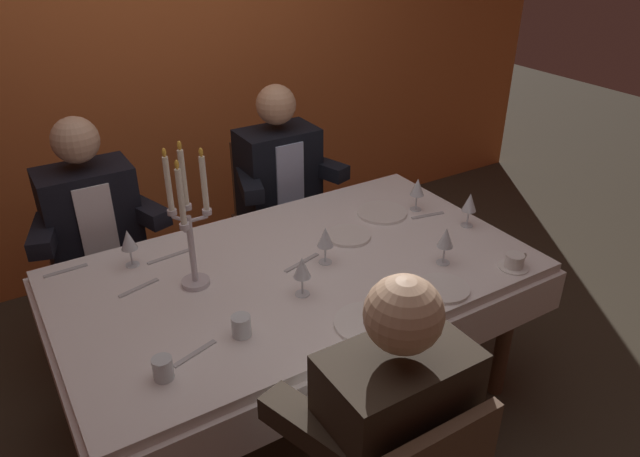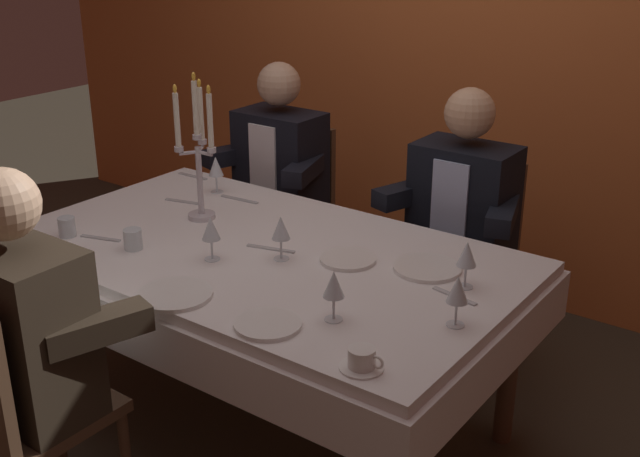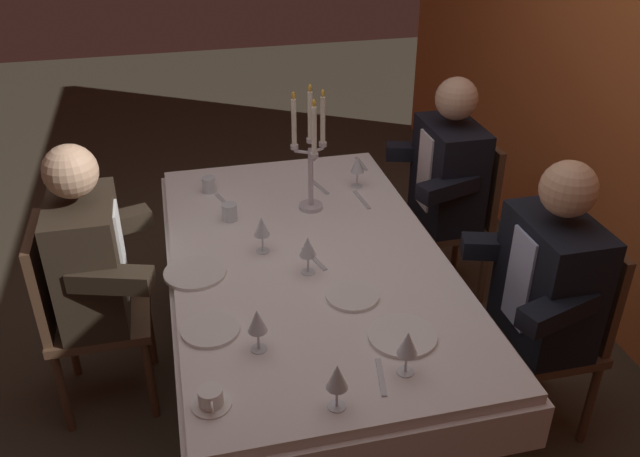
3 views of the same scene
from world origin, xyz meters
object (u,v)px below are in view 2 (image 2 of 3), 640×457
candelabra (198,155)px  dinner_plate_2 (174,294)px  dinner_plate_3 (268,324)px  wine_glass_0 (216,168)px  coffee_cup_0 (362,360)px  wine_glass_2 (467,256)px  wine_glass_4 (281,229)px  seated_diner_0 (281,164)px  seated_diner_2 (464,205)px  wine_glass_3 (334,286)px  dinner_plate_0 (427,268)px  water_tumbler_1 (133,239)px  dining_table (261,278)px  wine_glass_1 (458,291)px  seated_diner_1 (21,331)px  dinner_plate_1 (348,259)px  wine_glass_5 (211,230)px  water_tumbler_0 (67,227)px

candelabra → dinner_plate_2: candelabra is taller
dinner_plate_3 → wine_glass_0: (-0.97, 0.81, 0.11)m
dinner_plate_3 → coffee_cup_0: coffee_cup_0 is taller
wine_glass_2 → coffee_cup_0: wine_glass_2 is taller
wine_glass_4 → seated_diner_0: size_ratio=0.13×
dinner_plate_2 → seated_diner_2: 1.39m
wine_glass_2 → seated_diner_0: bearing=151.9°
candelabra → wine_glass_3: bearing=-22.7°
seated_diner_2 → dinner_plate_0: bearing=-73.6°
water_tumbler_1 → seated_diner_0: seated_diner_0 is taller
dinner_plate_0 → wine_glass_0: 1.17m
coffee_cup_0 → wine_glass_0: bearing=147.6°
dining_table → seated_diner_0: bearing=124.8°
dining_table → candelabra: 0.56m
wine_glass_1 → coffee_cup_0: wine_glass_1 is taller
wine_glass_1 → seated_diner_1: size_ratio=0.13×
candelabra → dinner_plate_3: candelabra is taller
dinner_plate_3 → wine_glass_2: (0.36, 0.59, 0.11)m
dinner_plate_1 → coffee_cup_0: 0.71m
seated_diner_1 → dinner_plate_0: bearing=54.7°
dinner_plate_2 → wine_glass_5: (-0.10, 0.29, 0.11)m
water_tumbler_1 → wine_glass_3: bearing=-0.7°
wine_glass_1 → coffee_cup_0: size_ratio=1.24×
dinner_plate_2 → wine_glass_4: wine_glass_4 is taller
coffee_cup_0 → seated_diner_1: 1.03m
coffee_cup_0 → water_tumbler_1: bearing=170.5°
wine_glass_1 → seated_diner_0: 1.77m
wine_glass_0 → seated_diner_0: 0.53m
dinner_plate_0 → dinner_plate_2: same height
dinner_plate_1 → seated_diner_2: seated_diner_2 is taller
coffee_cup_0 → seated_diner_1: (-0.94, -0.42, -0.03)m
wine_glass_2 → wine_glass_4: (-0.63, -0.18, 0.00)m
dining_table → wine_glass_1: (0.85, -0.10, 0.23)m
wine_glass_4 → water_tumbler_1: (-0.50, -0.25, -0.08)m
dining_table → dinner_plate_0: size_ratio=8.13×
wine_glass_5 → wine_glass_0: bearing=131.8°
dinner_plate_2 → water_tumbler_0: bearing=170.3°
dinner_plate_2 → dinner_plate_3: bearing=4.0°
water_tumbler_1 → seated_diner_1: 0.64m
dining_table → wine_glass_4: (0.12, -0.03, 0.24)m
wine_glass_2 → water_tumbler_1: size_ratio=2.13×
wine_glass_5 → seated_diner_1: size_ratio=0.13×
candelabra → water_tumbler_0: (-0.28, -0.44, -0.23)m
dinner_plate_2 → wine_glass_1: 0.90m
dinner_plate_3 → seated_diner_1: (-0.58, -0.45, -0.01)m
dinner_plate_2 → seated_diner_2: (0.36, 1.35, -0.01)m
wine_glass_3 → seated_diner_1: 0.94m
dinner_plate_3 → seated_diner_1: 0.74m
dinner_plate_0 → wine_glass_3: (-0.05, -0.49, 0.11)m
candelabra → dinner_plate_2: size_ratio=2.39×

